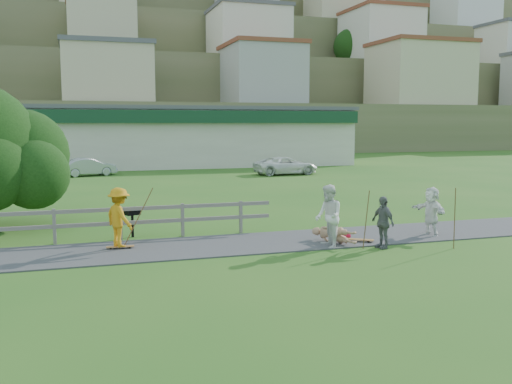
# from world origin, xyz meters

# --- Properties ---
(ground) EXTENTS (260.00, 260.00, 0.00)m
(ground) POSITION_xyz_m (0.00, 0.00, 0.00)
(ground) COLOR #285E1A
(ground) RESTS_ON ground
(path) EXTENTS (34.00, 3.00, 0.04)m
(path) POSITION_xyz_m (0.00, 1.50, 0.02)
(path) COLOR #3C3B3E
(path) RESTS_ON ground
(fence) EXTENTS (15.05, 0.10, 1.10)m
(fence) POSITION_xyz_m (-4.62, 3.30, 0.72)
(fence) COLOR slate
(fence) RESTS_ON ground
(strip_mall) EXTENTS (32.50, 10.75, 5.10)m
(strip_mall) POSITION_xyz_m (4.00, 34.94, 2.58)
(strip_mall) COLOR beige
(strip_mall) RESTS_ON ground
(hillside) EXTENTS (220.00, 67.00, 47.50)m
(hillside) POSITION_xyz_m (0.00, 91.31, 14.41)
(hillside) COLOR #545A35
(hillside) RESTS_ON ground
(skater_rider) EXTENTS (1.10, 1.31, 1.75)m
(skater_rider) POSITION_xyz_m (-2.13, 1.88, 0.88)
(skater_rider) COLOR orange
(skater_rider) RESTS_ON ground
(skater_fallen) EXTENTS (1.60, 1.04, 0.58)m
(skater_fallen) POSITION_xyz_m (4.29, 0.75, 0.29)
(skater_fallen) COLOR tan
(skater_fallen) RESTS_ON ground
(spectator_a) EXTENTS (0.81, 1.00, 1.91)m
(spectator_a) POSITION_xyz_m (3.88, 0.29, 0.95)
(spectator_a) COLOR white
(spectator_a) RESTS_ON ground
(spectator_b) EXTENTS (0.54, 0.97, 1.57)m
(spectator_b) POSITION_xyz_m (5.40, -0.25, 0.79)
(spectator_b) COLOR slate
(spectator_b) RESTS_ON ground
(spectator_d) EXTENTS (0.64, 1.57, 1.65)m
(spectator_d) POSITION_xyz_m (7.85, 0.87, 0.83)
(spectator_d) COLOR white
(spectator_d) RESTS_ON ground
(car_silver) EXTENTS (4.03, 2.46, 1.25)m
(car_silver) POSITION_xyz_m (-2.53, 26.57, 0.63)
(car_silver) COLOR #ABADB2
(car_silver) RESTS_ON ground
(car_white) EXTENTS (4.70, 2.31, 1.28)m
(car_white) POSITION_xyz_m (11.12, 23.37, 0.64)
(car_white) COLOR white
(car_white) RESTS_ON ground
(bbq) EXTENTS (0.55, 0.50, 0.98)m
(bbq) POSITION_xyz_m (-1.60, 3.66, 0.49)
(bbq) COLOR black
(bbq) RESTS_ON ground
(longboard_rider) EXTENTS (0.82, 0.25, 0.09)m
(longboard_rider) POSITION_xyz_m (-2.13, 1.88, 0.05)
(longboard_rider) COLOR olive
(longboard_rider) RESTS_ON ground
(longboard_fallen) EXTENTS (0.91, 0.72, 0.10)m
(longboard_fallen) POSITION_xyz_m (5.09, 0.65, 0.05)
(longboard_fallen) COLOR olive
(longboard_fallen) RESTS_ON ground
(helmet) EXTENTS (0.30, 0.30, 0.30)m
(helmet) POSITION_xyz_m (4.89, 1.10, 0.15)
(helmet) COLOR red
(helmet) RESTS_ON ground
(pole_rider) EXTENTS (0.03, 0.03, 1.99)m
(pole_rider) POSITION_xyz_m (-1.53, 2.28, 1.00)
(pole_rider) COLOR brown
(pole_rider) RESTS_ON ground
(pole_spec_left) EXTENTS (0.03, 0.03, 1.76)m
(pole_spec_left) POSITION_xyz_m (4.89, -0.17, 0.88)
(pole_spec_left) COLOR brown
(pole_spec_left) RESTS_ON ground
(pole_spec_right) EXTENTS (0.03, 0.03, 1.83)m
(pole_spec_right) POSITION_xyz_m (7.41, -0.96, 0.92)
(pole_spec_right) COLOR brown
(pole_spec_right) RESTS_ON ground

